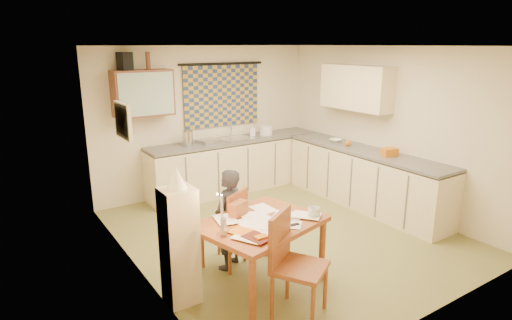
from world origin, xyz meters
TOP-DOWN VIEW (x-y plane):
  - floor at (0.00, 0.00)m, footprint 4.00×4.50m
  - ceiling at (0.00, 0.00)m, footprint 4.00×4.50m
  - wall_back at (0.00, 2.26)m, footprint 4.00×0.02m
  - wall_front at (0.00, -2.26)m, footprint 4.00×0.02m
  - wall_left at (-2.01, 0.00)m, footprint 0.02×4.50m
  - wall_right at (2.01, 0.00)m, footprint 0.02×4.50m
  - window_blind at (0.30, 2.22)m, footprint 1.45×0.03m
  - curtain_rod at (0.30, 2.20)m, footprint 1.60×0.04m
  - wall_cabinet at (-1.15, 2.08)m, footprint 0.90×0.34m
  - wall_cabinet_glass at (-1.15, 1.91)m, footprint 0.84×0.02m
  - upper_cabinet_right at (1.83, 0.55)m, footprint 0.34×1.30m
  - framed_print at (-1.97, 0.40)m, footprint 0.04×0.50m
  - print_canvas at (-1.95, 0.40)m, footprint 0.01×0.42m
  - counter_back at (0.46, 1.95)m, footprint 3.30×0.62m
  - counter_right at (1.70, 0.13)m, footprint 0.62×2.95m
  - stove at (1.70, -1.02)m, footprint 0.57×0.57m
  - sink at (0.42, 1.95)m, footprint 0.58×0.49m
  - tap at (0.42, 2.13)m, footprint 0.04×0.04m
  - dish_rack at (-0.13, 1.95)m, footprint 0.40×0.36m
  - kettle at (-0.50, 1.95)m, footprint 0.24×0.24m
  - mixing_bowl at (1.05, 1.95)m, footprint 0.26×0.26m
  - soap_bottle at (0.79, 2.00)m, footprint 0.16×0.16m
  - bowl at (1.70, 0.82)m, footprint 0.26×0.26m
  - orange_bag at (1.70, -0.31)m, footprint 0.26×0.22m
  - fruit_orange at (1.65, 0.48)m, footprint 0.10×0.10m
  - speaker at (-1.39, 2.08)m, footprint 0.20×0.23m
  - bottle_green at (-1.29, 2.08)m, footprint 0.08×0.08m
  - bottle_brown at (-1.04, 2.08)m, footprint 0.09×0.09m
  - dining_table at (-1.02, -0.92)m, footprint 1.42×1.21m
  - chair_far at (-1.11, -0.32)m, footprint 0.58×0.58m
  - chair_near at (-1.01, -1.53)m, footprint 0.63×0.63m
  - person at (-1.10, -0.38)m, footprint 0.67×0.65m
  - shelf_stand at (-1.84, -0.72)m, footprint 0.32×0.30m
  - lampshade at (-1.84, -0.72)m, footprint 0.20×0.20m
  - letter_rack at (-1.15, -0.69)m, footprint 0.24×0.18m
  - mug at (-0.49, -1.15)m, footprint 0.20×0.20m
  - magazine at (-1.39, -1.29)m, footprint 0.31×0.34m
  - book at (-1.41, -1.12)m, footprint 0.36×0.39m
  - orange_box at (-1.26, -1.29)m, footprint 0.12×0.08m
  - eyeglasses at (-0.81, -1.21)m, footprint 0.13×0.06m
  - candle_holder at (-1.51, -1.02)m, footprint 0.07×0.07m
  - candle at (-1.50, -0.97)m, footprint 0.03×0.03m
  - candle_flame at (-1.54, -0.97)m, footprint 0.02×0.02m
  - papers at (-1.03, -0.98)m, footprint 1.13×0.88m

SIDE VIEW (x-z plane):
  - floor at x=0.00m, z-range -0.02..0.00m
  - chair_far at x=-1.11m, z-range -0.18..0.75m
  - chair_near at x=-1.01m, z-range -0.19..0.83m
  - dining_table at x=-1.02m, z-range 0.00..0.75m
  - stove at x=1.70m, z-range 0.00..0.88m
  - counter_right at x=1.70m, z-range -0.01..0.91m
  - counter_back at x=0.46m, z-range -0.01..0.91m
  - person at x=-1.10m, z-range 0.00..1.18m
  - shelf_stand at x=-1.84m, z-range 0.00..1.20m
  - eyeglasses at x=-0.81m, z-range 0.75..0.77m
  - book at x=-1.41m, z-range 0.75..0.77m
  - papers at x=-1.03m, z-range 0.75..0.77m
  - magazine at x=-1.39m, z-range 0.75..0.77m
  - orange_box at x=-1.26m, z-range 0.75..0.79m
  - mug at x=-0.49m, z-range 0.75..0.86m
  - letter_rack at x=-1.15m, z-range 0.75..0.91m
  - candle_holder at x=-1.51m, z-range 0.75..0.93m
  - sink at x=0.42m, z-range 0.83..0.93m
  - bowl at x=1.70m, z-range 0.92..0.97m
  - dish_rack at x=-0.13m, z-range 0.92..0.98m
  - fruit_orange at x=1.65m, z-range 0.92..1.02m
  - orange_bag at x=1.70m, z-range 0.92..1.04m
  - mixing_bowl at x=1.05m, z-range 0.92..1.08m
  - soap_bottle at x=0.79m, z-range 0.92..1.13m
  - kettle at x=-0.50m, z-range 0.92..1.16m
  - candle at x=-1.50m, z-range 0.93..1.15m
  - tap at x=0.42m, z-range 0.92..1.20m
  - candle_flame at x=-1.54m, z-range 1.15..1.17m
  - wall_back at x=0.00m, z-range 0.00..2.50m
  - wall_front at x=0.00m, z-range 0.00..2.50m
  - wall_left at x=-2.01m, z-range 0.00..2.50m
  - wall_right at x=2.01m, z-range 0.00..2.50m
  - lampshade at x=-1.84m, z-range 1.20..1.42m
  - window_blind at x=0.30m, z-range 1.12..2.17m
  - framed_print at x=-1.97m, z-range 1.50..1.90m
  - print_canvas at x=-1.95m, z-range 1.54..1.86m
  - wall_cabinet at x=-1.15m, z-range 1.45..2.15m
  - wall_cabinet_glass at x=-1.15m, z-range 1.48..2.12m
  - upper_cabinet_right at x=1.83m, z-range 1.50..2.20m
  - curtain_rod at x=0.30m, z-range 2.18..2.22m
  - speaker at x=-1.39m, z-range 2.15..2.41m
  - bottle_green at x=-1.29m, z-range 2.15..2.41m
  - bottle_brown at x=-1.04m, z-range 2.15..2.41m
  - ceiling at x=0.00m, z-range 2.50..2.52m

